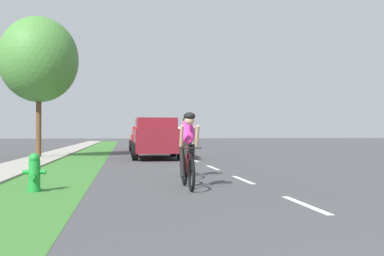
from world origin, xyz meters
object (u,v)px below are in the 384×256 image
Objects in this scene: cyclist_lead at (188,150)px; suv_maroon at (156,137)px; cyclist_trailing at (186,146)px; pickup_white at (171,136)px; fire_hydrant_green at (34,173)px; street_tree_near at (39,60)px; sedan_red at (145,138)px.

suv_maroon is at bearing 89.53° from cyclist_lead.
cyclist_trailing is (0.29, 2.29, 0.00)m from cyclist_lead.
suv_maroon is at bearing -98.00° from pickup_white.
street_tree_near is at bearing 100.15° from fire_hydrant_green.
fire_hydrant_green is 0.18× the size of sedan_red.
fire_hydrant_green is 19.81m from sedan_red.
fire_hydrant_green is at bearing -100.95° from pickup_white.
cyclist_lead is 0.40× the size of sedan_red.
suv_maroon is (-0.20, 8.35, 0.14)m from cyclist_trailing.
fire_hydrant_green is at bearing -79.85° from street_tree_near.
suv_maroon reaches higher than cyclist_lead.
street_tree_near is (-2.14, 11.97, 4.14)m from fire_hydrant_green.
cyclist_lead is 13.55m from street_tree_near.
fire_hydrant_green is 31.75m from pickup_white.
cyclist_trailing is (3.35, 2.31, 0.44)m from fire_hydrant_green.
cyclist_lead is 1.00× the size of cyclist_trailing.
cyclist_lead is 2.31m from cyclist_trailing.
pickup_white is (2.97, 11.60, 0.06)m from sedan_red.
street_tree_near is (-5.20, -7.60, 3.74)m from sedan_red.
fire_hydrant_green is 4.09m from cyclist_trailing.
cyclist_lead is at bearing -66.49° from street_tree_near.
pickup_white reaches higher than sedan_red.
fire_hydrant_green is 0.44× the size of cyclist_trailing.
suv_maroon is at bearing 73.55° from fire_hydrant_green.
cyclist_lead is 10.64m from suv_maroon.
cyclist_lead is at bearing 0.37° from fire_hydrant_green.
street_tree_near is (-5.49, 9.66, 3.70)m from cyclist_trailing.
street_tree_near reaches higher than fire_hydrant_green.
cyclist_trailing is 0.37× the size of suv_maroon.
fire_hydrant_green is 0.16× the size of suv_maroon.
street_tree_near reaches higher than cyclist_lead.
cyclist_trailing reaches higher than fire_hydrant_green.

